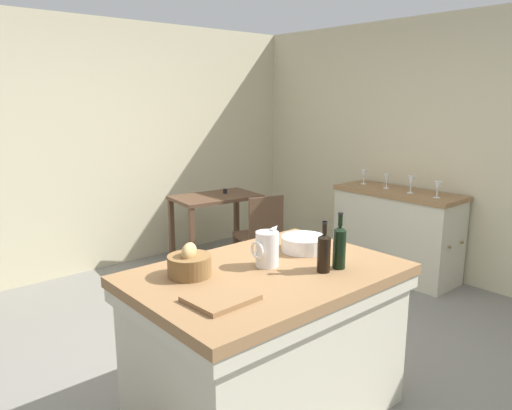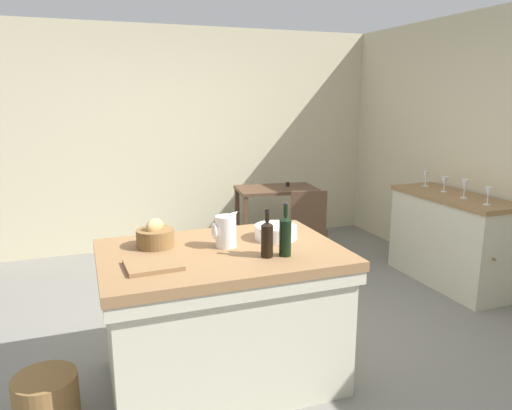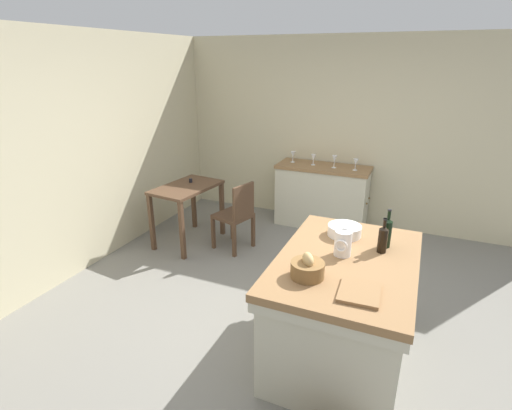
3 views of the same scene
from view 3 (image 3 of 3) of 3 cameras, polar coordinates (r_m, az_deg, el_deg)
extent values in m
plane|color=slate|center=(3.86, 5.83, -16.13)|extent=(6.76, 6.76, 0.00)
cube|color=beige|center=(4.67, -25.64, 6.25)|extent=(5.32, 0.12, 2.60)
cube|color=beige|center=(5.72, 14.45, 9.94)|extent=(0.12, 5.20, 2.60)
cube|color=olive|center=(3.07, 13.10, -8.11)|extent=(1.47, 1.01, 0.06)
cube|color=beige|center=(3.10, 13.00, -9.24)|extent=(1.45, 0.99, 0.08)
cube|color=beige|center=(3.30, 12.47, -14.85)|extent=(1.39, 0.93, 0.82)
cube|color=olive|center=(5.56, 9.79, 5.40)|extent=(0.52, 1.28, 0.04)
cube|color=beige|center=(5.69, 9.52, 1.08)|extent=(0.49, 1.25, 0.85)
sphere|color=brown|center=(5.46, 15.81, 0.20)|extent=(0.03, 0.03, 0.03)
sphere|color=brown|center=(5.68, 16.15, 0.95)|extent=(0.03, 0.03, 0.03)
cube|color=#513826|center=(5.05, -10.08, 2.56)|extent=(0.96, 0.66, 0.04)
cube|color=#513826|center=(4.75, -10.70, -3.72)|extent=(0.06, 0.06, 0.74)
cube|color=#513826|center=(5.35, -4.97, -0.59)|extent=(0.06, 0.06, 0.74)
cube|color=#513826|center=(5.06, -14.94, -2.50)|extent=(0.06, 0.06, 0.74)
cube|color=#513826|center=(5.63, -9.06, 0.33)|extent=(0.06, 0.06, 0.74)
cylinder|color=black|center=(5.18, -9.48, 3.54)|extent=(0.04, 0.04, 0.05)
cube|color=#513826|center=(4.93, -3.38, -1.55)|extent=(0.50, 0.50, 0.04)
cube|color=#513826|center=(4.74, -1.83, 0.53)|extent=(0.35, 0.13, 0.42)
cube|color=#513826|center=(5.26, -3.44, -2.84)|extent=(0.05, 0.05, 0.42)
cube|color=#513826|center=(5.02, -6.23, -4.09)|extent=(0.05, 0.05, 0.42)
cube|color=#513826|center=(5.04, -0.42, -3.88)|extent=(0.05, 0.05, 0.42)
cube|color=#513826|center=(4.79, -3.19, -5.25)|extent=(0.05, 0.05, 0.42)
cylinder|color=white|center=(3.06, 12.52, -5.44)|extent=(0.13, 0.13, 0.20)
cone|color=white|center=(3.07, 12.90, -3.16)|extent=(0.07, 0.04, 0.06)
torus|color=white|center=(2.99, 12.25, -5.86)|extent=(0.02, 0.10, 0.10)
cylinder|color=white|center=(3.41, 12.75, -3.62)|extent=(0.28, 0.28, 0.09)
cylinder|color=brown|center=(2.75, 7.49, -9.29)|extent=(0.23, 0.23, 0.11)
ellipsoid|color=tan|center=(2.71, 7.57, -7.90)|extent=(0.15, 0.13, 0.10)
cube|color=olive|center=(2.65, 14.82, -12.14)|extent=(0.31, 0.27, 0.02)
cylinder|color=black|center=(3.28, 18.47, -4.05)|extent=(0.07, 0.07, 0.22)
cone|color=black|center=(3.23, 18.71, -2.10)|extent=(0.07, 0.07, 0.03)
cylinder|color=black|center=(3.21, 18.81, -1.26)|extent=(0.03, 0.03, 0.08)
cylinder|color=black|center=(3.20, 18.88, -0.72)|extent=(0.03, 0.03, 0.01)
cylinder|color=black|center=(3.18, 17.92, -4.97)|extent=(0.07, 0.07, 0.19)
cone|color=black|center=(3.14, 18.14, -3.20)|extent=(0.07, 0.07, 0.02)
cylinder|color=black|center=(3.12, 18.23, -2.44)|extent=(0.03, 0.03, 0.07)
cylinder|color=black|center=(3.11, 18.29, -1.97)|extent=(0.03, 0.03, 0.01)
cylinder|color=white|center=(5.43, 14.19, 4.95)|extent=(0.06, 0.06, 0.00)
cylinder|color=white|center=(5.42, 14.22, 5.29)|extent=(0.01, 0.01, 0.06)
cone|color=white|center=(5.40, 14.29, 6.06)|extent=(0.07, 0.07, 0.09)
cylinder|color=white|center=(5.49, 11.25, 5.37)|extent=(0.06, 0.06, 0.00)
cylinder|color=white|center=(5.48, 11.28, 5.74)|extent=(0.01, 0.01, 0.07)
cone|color=white|center=(5.46, 11.34, 6.59)|extent=(0.07, 0.07, 0.10)
cylinder|color=white|center=(5.59, 8.30, 5.82)|extent=(0.06, 0.06, 0.00)
cylinder|color=white|center=(5.58, 8.32, 6.14)|extent=(0.01, 0.01, 0.06)
cone|color=white|center=(5.56, 8.36, 6.87)|extent=(0.07, 0.07, 0.09)
cylinder|color=white|center=(5.70, 5.36, 6.25)|extent=(0.06, 0.06, 0.00)
cylinder|color=white|center=(5.70, 5.37, 6.58)|extent=(0.01, 0.01, 0.06)
cone|color=white|center=(5.68, 5.40, 7.32)|extent=(0.07, 0.07, 0.09)
camera|label=1|loc=(1.83, 75.23, -10.93)|focal=34.11mm
camera|label=2|loc=(3.04, 71.74, -3.18)|focal=33.67mm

